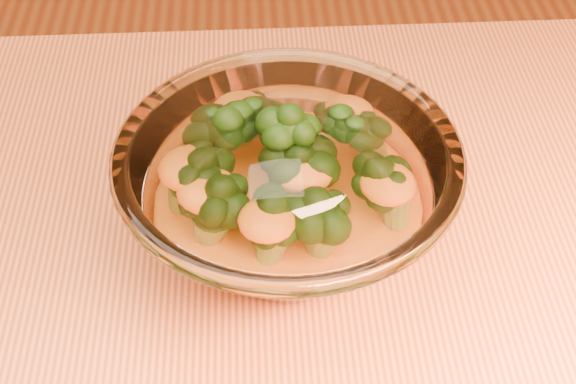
% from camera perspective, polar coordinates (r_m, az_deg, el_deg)
% --- Properties ---
extents(glass_bowl, '(0.23, 0.23, 0.10)m').
position_cam_1_polar(glass_bowl, '(0.54, -0.00, -0.37)').
color(glass_bowl, white).
rests_on(glass_bowl, table).
extents(cheese_sauce, '(0.13, 0.13, 0.04)m').
position_cam_1_polar(cheese_sauce, '(0.56, 0.00, -1.91)').
color(cheese_sauce, orange).
rests_on(cheese_sauce, glass_bowl).
extents(broccoli_heap, '(0.16, 0.15, 0.08)m').
position_cam_1_polar(broccoli_heap, '(0.54, -0.39, 1.56)').
color(broccoli_heap, black).
rests_on(broccoli_heap, cheese_sauce).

